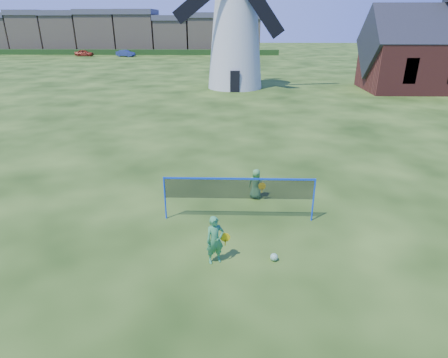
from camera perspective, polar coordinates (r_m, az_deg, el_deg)
name	(u,v)px	position (r m, az deg, el deg)	size (l,w,h in m)	color
ground	(218,226)	(12.54, -0.99, -7.21)	(220.00, 220.00, 0.00)	black
windmill	(236,27)	(38.57, 1.77, 22.14)	(11.42, 5.40, 16.13)	silver
chapel	(440,55)	(42.32, 30.09, 16.10)	(13.92, 6.75, 11.77)	brown
badminton_net	(239,189)	(12.43, 2.30, -1.58)	(5.05, 0.05, 1.55)	blue
player_girl	(215,240)	(10.47, -1.38, -9.31)	(0.73, 0.53, 1.43)	#388D4D
player_boy	(256,184)	(14.23, 4.90, -0.76)	(0.69, 0.55, 1.18)	#4A9447
play_ball	(274,257)	(10.95, 7.65, -11.74)	(0.22, 0.22, 0.22)	green
terraced_houses	(119,32)	(86.31, -15.71, 20.79)	(57.71, 8.40, 8.35)	tan
hedge	(121,52)	(80.25, -15.46, 18.18)	(62.00, 0.80, 1.00)	#193814
car_left	(84,53)	(79.08, -20.58, 17.57)	(1.37, 3.39, 1.16)	maroon
car_right	(126,53)	(75.94, -14.79, 18.08)	(1.26, 3.61, 1.19)	navy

